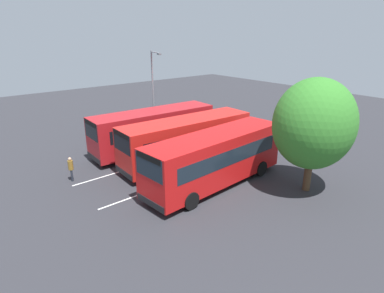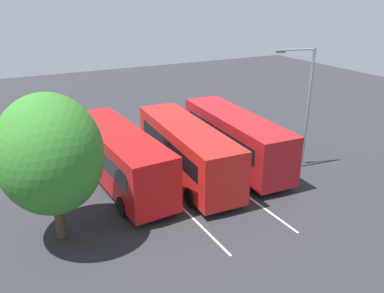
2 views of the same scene
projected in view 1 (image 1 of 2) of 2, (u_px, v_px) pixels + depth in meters
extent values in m
plane|color=#2B2B30|center=(187.00, 164.00, 24.17)|extent=(74.19, 74.19, 0.00)
cube|color=#AD191E|center=(154.00, 129.00, 26.08)|extent=(10.14, 2.98, 2.97)
cube|color=black|center=(92.00, 130.00, 22.98)|extent=(0.22, 2.24, 1.25)
cube|color=black|center=(162.00, 128.00, 25.03)|extent=(8.43, 0.45, 0.95)
cube|color=black|center=(146.00, 121.00, 26.89)|extent=(8.43, 0.45, 0.95)
cube|color=black|center=(91.00, 123.00, 22.80)|extent=(0.19, 2.03, 0.32)
cube|color=black|center=(94.00, 158.00, 23.65)|extent=(0.20, 2.34, 0.36)
cylinder|color=black|center=(125.00, 158.00, 23.79)|extent=(1.03, 0.32, 1.02)
cylinder|color=black|center=(111.00, 149.00, 25.61)|extent=(1.03, 0.32, 1.02)
cylinder|color=black|center=(195.00, 141.00, 27.44)|extent=(1.03, 0.32, 1.02)
cylinder|color=black|center=(178.00, 134.00, 29.26)|extent=(1.03, 0.32, 1.02)
cube|color=red|center=(187.00, 139.00, 23.63)|extent=(10.14, 2.98, 2.97)
cube|color=black|center=(122.00, 142.00, 20.53)|extent=(0.22, 2.24, 1.25)
cube|color=black|center=(197.00, 139.00, 22.58)|extent=(8.43, 0.45, 0.95)
cube|color=black|center=(177.00, 131.00, 24.44)|extent=(8.43, 0.45, 0.95)
cube|color=black|center=(121.00, 135.00, 20.35)|extent=(0.19, 2.03, 0.32)
cube|color=black|center=(124.00, 173.00, 21.20)|extent=(0.20, 2.34, 0.36)
cylinder|color=black|center=(158.00, 173.00, 21.34)|extent=(1.03, 0.32, 1.02)
cylinder|color=black|center=(140.00, 162.00, 23.15)|extent=(1.03, 0.32, 1.02)
cylinder|color=black|center=(230.00, 152.00, 24.99)|extent=(1.03, 0.32, 1.02)
cylinder|color=black|center=(210.00, 144.00, 26.81)|extent=(1.03, 0.32, 1.02)
cube|color=red|center=(215.00, 157.00, 20.32)|extent=(10.19, 3.20, 2.97)
cube|color=#19232D|center=(149.00, 167.00, 16.83)|extent=(0.27, 2.24, 1.25)
cube|color=#19232D|center=(231.00, 157.00, 19.36)|extent=(8.42, 0.64, 0.95)
cube|color=#19232D|center=(201.00, 147.00, 21.05)|extent=(8.42, 0.64, 0.95)
cube|color=black|center=(149.00, 158.00, 16.65)|extent=(0.23, 2.03, 0.32)
cube|color=black|center=(151.00, 203.00, 17.50)|extent=(0.25, 2.34, 0.36)
cylinder|color=black|center=(191.00, 201.00, 17.86)|extent=(1.04, 0.35, 1.02)
cylinder|color=black|center=(163.00, 186.00, 19.52)|extent=(1.04, 0.35, 1.02)
cylinder|color=black|center=(261.00, 168.00, 22.02)|extent=(1.04, 0.35, 1.02)
cylinder|color=black|center=(233.00, 159.00, 23.68)|extent=(1.04, 0.35, 1.02)
cylinder|color=#232833|center=(72.00, 175.00, 21.37)|extent=(0.13, 0.13, 0.78)
cylinder|color=#232833|center=(72.00, 176.00, 21.23)|extent=(0.13, 0.13, 0.78)
cylinder|color=olive|center=(71.00, 165.00, 21.07)|extent=(0.41, 0.41, 0.62)
sphere|color=tan|center=(70.00, 159.00, 20.93)|extent=(0.21, 0.21, 0.21)
cylinder|color=gray|center=(153.00, 94.00, 29.55)|extent=(0.16, 0.16, 7.60)
cylinder|color=gray|center=(155.00, 52.00, 27.40)|extent=(0.68, 2.07, 0.10)
cube|color=slate|center=(159.00, 54.00, 26.51)|extent=(0.35, 0.59, 0.14)
cylinder|color=#4C3823|center=(308.00, 172.00, 19.85)|extent=(0.44, 0.44, 2.29)
ellipsoid|color=#337A28|center=(314.00, 124.00, 18.84)|extent=(5.04, 4.53, 5.29)
cube|color=silver|center=(171.00, 156.00, 25.53)|extent=(15.68, 0.48, 0.01)
cube|color=silver|center=(203.00, 171.00, 22.80)|extent=(15.68, 0.48, 0.01)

